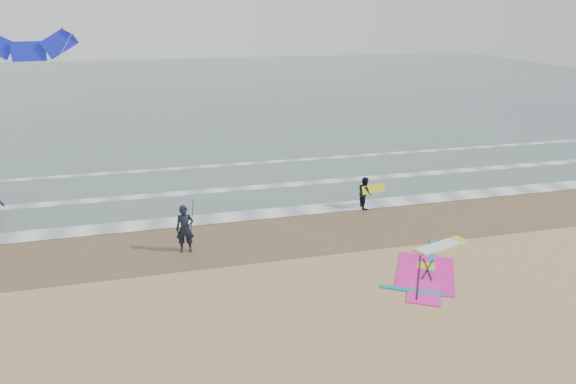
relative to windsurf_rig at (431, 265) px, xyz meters
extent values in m
plane|color=tan|center=(-4.65, -1.70, -0.03)|extent=(120.00, 120.00, 0.00)
cube|color=#47605E|center=(-4.65, 46.30, -0.02)|extent=(120.00, 80.00, 0.02)
cube|color=brown|center=(-4.65, 4.30, -0.03)|extent=(120.00, 5.00, 0.01)
cube|color=white|center=(-4.65, 6.50, 0.00)|extent=(120.00, 1.20, 0.02)
cube|color=white|center=(-4.65, 10.30, 0.00)|extent=(120.00, 0.70, 0.02)
cube|color=white|center=(-4.65, 14.80, 0.00)|extent=(120.00, 0.50, 0.01)
cube|color=white|center=(1.16, 1.37, 0.02)|extent=(2.34, 1.24, 0.11)
cube|color=yellow|center=(2.16, 1.68, 0.03)|extent=(0.56, 0.65, 0.12)
cube|color=#FF20A4|center=(-0.48, -0.46, -0.01)|extent=(3.19, 3.53, 0.04)
cube|color=#FF20A4|center=(-1.16, -1.64, -0.01)|extent=(1.77, 1.97, 0.04)
cube|color=#0C8C99|center=(0.43, 0.73, -0.01)|extent=(1.63, 2.63, 0.05)
cube|color=#0C8C99|center=(-1.53, -1.46, -0.01)|extent=(1.92, 1.22, 0.05)
cube|color=yellow|center=(-0.21, 0.00, -0.01)|extent=(0.83, 0.79, 0.05)
cylinder|color=black|center=(-0.85, -0.64, 0.01)|extent=(1.69, 2.87, 0.05)
cylinder|color=black|center=(-0.30, -0.27, 0.03)|extent=(1.12, 1.24, 0.04)
cylinder|color=black|center=(-0.30, -0.27, 0.03)|extent=(0.54, 1.57, 0.04)
imported|color=black|center=(-8.78, 3.47, 0.93)|extent=(0.75, 0.54, 1.92)
imported|color=black|center=(-0.19, 6.17, 0.74)|extent=(0.60, 0.76, 1.55)
cylinder|color=black|center=(-8.48, 3.47, 1.38)|extent=(0.17, 0.86, 1.82)
cube|color=yellow|center=(0.21, 6.07, 0.95)|extent=(1.30, 0.51, 0.39)
cube|color=#1621EC|center=(-15.29, 12.66, 7.06)|extent=(1.54, 0.30, 0.94)
cube|color=#1621EC|center=(-13.85, 12.66, 7.45)|extent=(1.81, 0.33, 1.59)
cube|color=white|center=(-12.79, 12.66, 8.51)|extent=(1.59, 0.31, 1.81)
cylinder|color=beige|center=(-15.09, 11.26, 4.79)|extent=(4.63, 2.81, 7.44)
camera|label=1|loc=(-9.32, -15.24, 9.05)|focal=32.00mm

